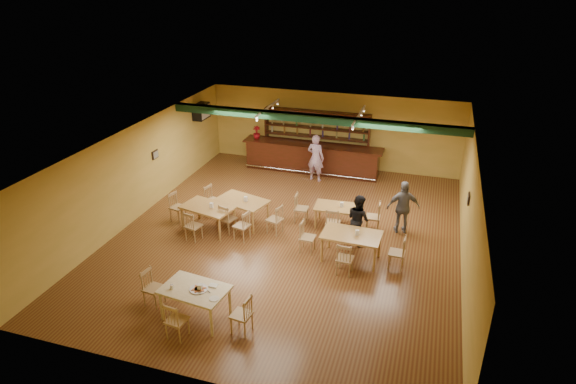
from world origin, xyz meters
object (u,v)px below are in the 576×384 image
(near_table, at_px, (196,303))
(patron_right_a, at_px, (358,219))
(dining_table_c, at_px, (209,218))
(patron_bar, at_px, (316,158))
(dining_table_a, at_px, (242,211))
(bar_counter, at_px, (312,158))
(dining_table_d, at_px, (351,247))
(dining_table_b, at_px, (336,216))

(near_table, distance_m, patron_right_a, 5.40)
(dining_table_c, bearing_deg, patron_bar, 77.48)
(dining_table_a, relative_size, patron_bar, 0.87)
(near_table, bearing_deg, bar_counter, 95.13)
(near_table, bearing_deg, dining_table_d, 56.88)
(near_table, xyz_separation_m, patron_right_a, (2.96, 4.50, 0.36))
(dining_table_a, bearing_deg, patron_bar, 86.92)
(patron_right_a, bearing_deg, patron_bar, -20.01)
(patron_bar, distance_m, patron_right_a, 4.72)
(dining_table_a, bearing_deg, near_table, -65.31)
(dining_table_c, xyz_separation_m, patron_right_a, (4.51, 0.59, 0.37))
(dining_table_c, bearing_deg, near_table, -55.92)
(bar_counter, xyz_separation_m, dining_table_a, (-1.01, -4.80, -0.17))
(bar_counter, relative_size, patron_bar, 3.04)
(dining_table_b, bearing_deg, patron_bar, 112.14)
(patron_bar, relative_size, patron_right_a, 1.19)
(bar_counter, relative_size, dining_table_a, 3.49)
(dining_table_a, xyz_separation_m, dining_table_b, (2.88, 0.66, -0.06))
(bar_counter, distance_m, dining_table_d, 6.49)
(dining_table_a, distance_m, patron_bar, 4.23)
(dining_table_a, xyz_separation_m, patron_right_a, (3.68, -0.14, 0.36))
(dining_table_b, distance_m, near_table, 5.72)
(bar_counter, relative_size, dining_table_b, 4.06)
(dining_table_a, bearing_deg, dining_table_b, 28.76)
(bar_counter, relative_size, patron_right_a, 3.62)
(near_table, distance_m, patron_bar, 8.65)
(dining_table_d, distance_m, near_table, 4.58)
(patron_bar, bearing_deg, patron_right_a, 130.35)
(dining_table_d, bearing_deg, patron_right_a, 91.14)
(patron_bar, bearing_deg, bar_counter, -56.38)
(dining_table_c, distance_m, dining_table_d, 4.52)
(dining_table_a, bearing_deg, patron_right_a, 13.69)
(dining_table_d, height_order, patron_bar, patron_bar)
(dining_table_a, relative_size, patron_right_a, 1.04)
(dining_table_c, distance_m, patron_bar, 5.20)
(bar_counter, relative_size, dining_table_d, 3.43)
(dining_table_c, bearing_deg, dining_table_b, 32.93)
(dining_table_d, bearing_deg, dining_table_a, 164.87)
(dining_table_b, height_order, dining_table_c, dining_table_c)
(bar_counter, bearing_deg, dining_table_c, -108.45)
(dining_table_a, xyz_separation_m, dining_table_d, (3.67, -1.13, 0.01))
(dining_table_b, xyz_separation_m, near_table, (-2.16, -5.30, 0.06))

